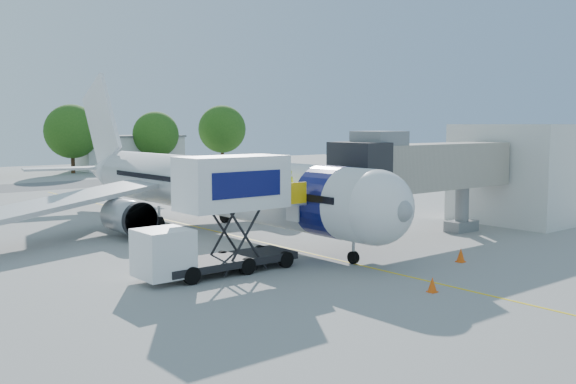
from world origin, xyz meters
TOP-DOWN VIEW (x-y plane):
  - ground at (0.00, 0.00)m, footprint 160.00×160.00m
  - guidance_line at (0.00, 0.00)m, footprint 0.15×70.00m
  - taxiway_strip at (0.00, 42.00)m, footprint 120.00×10.00m
  - aircraft at (0.00, 4.12)m, footprint 34.17×37.73m
  - jet_bridge at (7.99, -7.00)m, footprint 13.90×3.20m
  - terminal_stub at (18.50, -7.00)m, footprint 5.00×8.00m
  - catering_hiloader at (-6.27, -7.00)m, footprint 8.58×2.44m
  - ground_tug at (-3.27, -19.25)m, footprint 4.11×2.58m
  - safety_cone_a at (4.50, -12.70)m, footprint 0.45×0.45m
  - safety_cone_b at (-1.38, -15.51)m, footprint 0.41×0.41m
  - outbuilding_right at (22.00, 62.00)m, footprint 16.40×7.40m
  - tree_e at (11.82, 59.04)m, footprint 7.76×7.76m
  - tree_f at (24.39, 57.65)m, footprint 7.06×7.06m
  - tree_g at (37.80, 59.44)m, footprint 8.04×8.04m

SIDE VIEW (x-z plane):
  - ground at x=0.00m, z-range 0.00..0.00m
  - taxiway_strip at x=0.00m, z-range 0.00..0.01m
  - guidance_line at x=0.00m, z-range 0.00..0.01m
  - safety_cone_b at x=-1.38m, z-range -0.01..0.63m
  - safety_cone_a at x=4.50m, z-range -0.02..0.70m
  - ground_tug at x=-3.27m, z-range 0.04..1.57m
  - outbuilding_right at x=22.00m, z-range 0.01..5.31m
  - catering_hiloader at x=-6.27m, z-range 0.01..5.51m
  - aircraft at x=0.00m, z-range -2.73..8.62m
  - terminal_stub at x=18.50m, z-range 0.00..7.00m
  - jet_bridge at x=7.99m, z-range 1.04..7.64m
  - tree_f at x=24.39m, z-range 0.96..9.96m
  - tree_e at x=11.82m, z-range 1.06..10.94m
  - tree_g at x=37.80m, z-range 1.10..11.34m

